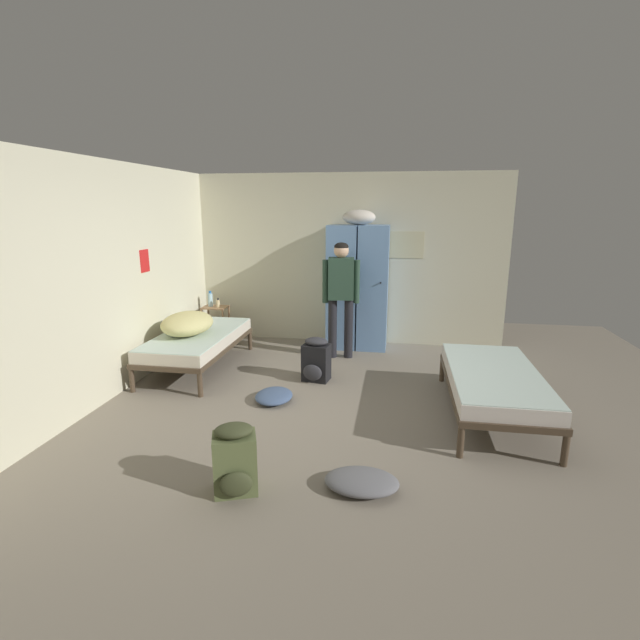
{
  "coord_description": "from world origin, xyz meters",
  "views": [
    {
      "loc": [
        0.79,
        -4.42,
        2.11
      ],
      "look_at": [
        0.0,
        0.28,
        0.95
      ],
      "focal_mm": 26.19,
      "sensor_mm": 36.0,
      "label": 1
    }
  ],
  "objects_px": {
    "bedding_heap": "(187,323)",
    "lotion_bottle": "(218,303)",
    "backpack_black": "(316,360)",
    "locker_bank": "(358,285)",
    "clothes_pile_denim": "(274,396)",
    "bed_right": "(494,381)",
    "shelf_unit": "(216,320)",
    "bed_left_rear": "(198,341)",
    "backpack_olive": "(235,460)",
    "water_bottle": "(210,299)",
    "clothes_pile_grey": "(362,482)",
    "person_traveler": "(341,289)"
  },
  "relations": [
    {
      "from": "person_traveler",
      "to": "clothes_pile_denim",
      "type": "distance_m",
      "value": 1.99
    },
    {
      "from": "clothes_pile_grey",
      "to": "clothes_pile_denim",
      "type": "bearing_deg",
      "value": 125.88
    },
    {
      "from": "water_bottle",
      "to": "clothes_pile_grey",
      "type": "relative_size",
      "value": 0.43
    },
    {
      "from": "water_bottle",
      "to": "backpack_black",
      "type": "distance_m",
      "value": 2.48
    },
    {
      "from": "bedding_heap",
      "to": "lotion_bottle",
      "type": "distance_m",
      "value": 1.31
    },
    {
      "from": "bed_left_rear",
      "to": "bedding_heap",
      "type": "relative_size",
      "value": 2.33
    },
    {
      "from": "bed_right",
      "to": "backpack_black",
      "type": "relative_size",
      "value": 3.45
    },
    {
      "from": "bed_right",
      "to": "backpack_black",
      "type": "xyz_separation_m",
      "value": [
        -1.96,
        0.69,
        -0.12
      ]
    },
    {
      "from": "clothes_pile_grey",
      "to": "shelf_unit",
      "type": "bearing_deg",
      "value": 125.56
    },
    {
      "from": "water_bottle",
      "to": "clothes_pile_denim",
      "type": "bearing_deg",
      "value": -53.53
    },
    {
      "from": "person_traveler",
      "to": "clothes_pile_grey",
      "type": "xyz_separation_m",
      "value": [
        0.56,
        -3.19,
        -0.92
      ]
    },
    {
      "from": "lotion_bottle",
      "to": "clothes_pile_grey",
      "type": "distance_m",
      "value": 4.48
    },
    {
      "from": "bedding_heap",
      "to": "lotion_bottle",
      "type": "xyz_separation_m",
      "value": [
        -0.1,
        1.31,
        -0.0
      ]
    },
    {
      "from": "bed_left_rear",
      "to": "lotion_bottle",
      "type": "relative_size",
      "value": 13.11
    },
    {
      "from": "clothes_pile_grey",
      "to": "clothes_pile_denim",
      "type": "xyz_separation_m",
      "value": [
        -1.1,
        1.52,
        -0.01
      ]
    },
    {
      "from": "bed_right",
      "to": "bed_left_rear",
      "type": "bearing_deg",
      "value": 166.25
    },
    {
      "from": "water_bottle",
      "to": "backpack_olive",
      "type": "distance_m",
      "value": 4.28
    },
    {
      "from": "bed_left_rear",
      "to": "clothes_pile_grey",
      "type": "relative_size",
      "value": 3.31
    },
    {
      "from": "backpack_olive",
      "to": "clothes_pile_denim",
      "type": "distance_m",
      "value": 1.72
    },
    {
      "from": "backpack_black",
      "to": "bedding_heap",
      "type": "bearing_deg",
      "value": 176.69
    },
    {
      "from": "shelf_unit",
      "to": "clothes_pile_denim",
      "type": "height_order",
      "value": "shelf_unit"
    },
    {
      "from": "person_traveler",
      "to": "clothes_pile_grey",
      "type": "distance_m",
      "value": 3.37
    },
    {
      "from": "bed_right",
      "to": "bedding_heap",
      "type": "height_order",
      "value": "bedding_heap"
    },
    {
      "from": "lotion_bottle",
      "to": "bed_right",
      "type": "bearing_deg",
      "value": -29.04
    },
    {
      "from": "bed_left_rear",
      "to": "lotion_bottle",
      "type": "distance_m",
      "value": 1.26
    },
    {
      "from": "bed_right",
      "to": "bedding_heap",
      "type": "bearing_deg",
      "value": 167.9
    },
    {
      "from": "shelf_unit",
      "to": "water_bottle",
      "type": "relative_size",
      "value": 2.32
    },
    {
      "from": "clothes_pile_grey",
      "to": "clothes_pile_denim",
      "type": "height_order",
      "value": "clothes_pile_grey"
    },
    {
      "from": "bed_left_rear",
      "to": "person_traveler",
      "type": "relative_size",
      "value": 1.16
    },
    {
      "from": "person_traveler",
      "to": "bed_left_rear",
      "type": "bearing_deg",
      "value": -156.73
    },
    {
      "from": "shelf_unit",
      "to": "lotion_bottle",
      "type": "distance_m",
      "value": 0.3
    },
    {
      "from": "shelf_unit",
      "to": "bed_right",
      "type": "distance_m",
      "value": 4.4
    },
    {
      "from": "bedding_heap",
      "to": "water_bottle",
      "type": "distance_m",
      "value": 1.39
    },
    {
      "from": "clothes_pile_grey",
      "to": "bed_left_rear",
      "type": "bearing_deg",
      "value": 134.52
    },
    {
      "from": "shelf_unit",
      "to": "bedding_heap",
      "type": "distance_m",
      "value": 1.39
    },
    {
      "from": "shelf_unit",
      "to": "bedding_heap",
      "type": "xyz_separation_m",
      "value": [
        0.17,
        -1.35,
        0.29
      ]
    },
    {
      "from": "locker_bank",
      "to": "bed_left_rear",
      "type": "relative_size",
      "value": 1.09
    },
    {
      "from": "bedding_heap",
      "to": "clothes_pile_denim",
      "type": "relative_size",
      "value": 1.64
    },
    {
      "from": "lotion_bottle",
      "to": "backpack_black",
      "type": "relative_size",
      "value": 0.26
    },
    {
      "from": "water_bottle",
      "to": "backpack_black",
      "type": "relative_size",
      "value": 0.45
    },
    {
      "from": "locker_bank",
      "to": "lotion_bottle",
      "type": "xyz_separation_m",
      "value": [
        -2.18,
        -0.12,
        -0.34
      ]
    },
    {
      "from": "clothes_pile_denim",
      "to": "bed_right",
      "type": "bearing_deg",
      "value": 0.44
    },
    {
      "from": "lotion_bottle",
      "to": "clothes_pile_grey",
      "type": "xyz_separation_m",
      "value": [
        2.55,
        -3.63,
        -0.57
      ]
    },
    {
      "from": "shelf_unit",
      "to": "lotion_bottle",
      "type": "bearing_deg",
      "value": -29.74
    },
    {
      "from": "locker_bank",
      "to": "shelf_unit",
      "type": "relative_size",
      "value": 3.63
    },
    {
      "from": "water_bottle",
      "to": "backpack_black",
      "type": "xyz_separation_m",
      "value": [
        1.96,
        -1.47,
        -0.42
      ]
    },
    {
      "from": "person_traveler",
      "to": "clothes_pile_grey",
      "type": "bearing_deg",
      "value": -80.03
    },
    {
      "from": "locker_bank",
      "to": "person_traveler",
      "type": "bearing_deg",
      "value": -108.31
    },
    {
      "from": "person_traveler",
      "to": "bedding_heap",
      "type": "bearing_deg",
      "value": -155.33
    },
    {
      "from": "backpack_olive",
      "to": "bed_left_rear",
      "type": "bearing_deg",
      "value": 118.94
    }
  ]
}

